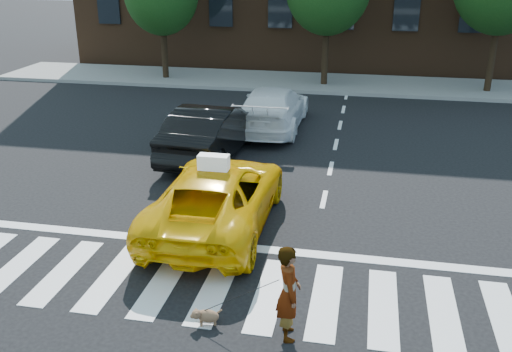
% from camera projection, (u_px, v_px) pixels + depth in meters
% --- Properties ---
extents(ground, '(120.00, 120.00, 0.00)m').
position_uv_depth(ground, '(215.00, 288.00, 10.39)').
color(ground, black).
rests_on(ground, ground).
extents(crosswalk, '(13.00, 2.40, 0.01)m').
position_uv_depth(crosswalk, '(215.00, 288.00, 10.39)').
color(crosswalk, silver).
rests_on(crosswalk, ground).
extents(stop_line, '(12.00, 0.30, 0.01)m').
position_uv_depth(stop_line, '(235.00, 247.00, 11.85)').
color(stop_line, silver).
rests_on(stop_line, ground).
extents(sidewalk_far, '(30.00, 4.00, 0.15)m').
position_uv_depth(sidewalk_far, '(314.00, 83.00, 26.33)').
color(sidewalk_far, slate).
rests_on(sidewalk_far, ground).
extents(taxi, '(2.37, 5.12, 1.42)m').
position_uv_depth(taxi, '(217.00, 196.00, 12.52)').
color(taxi, '#E9AC04').
rests_on(taxi, ground).
extents(black_sedan, '(2.05, 4.88, 1.57)m').
position_uv_depth(black_sedan, '(211.00, 131.00, 16.85)').
color(black_sedan, black).
rests_on(black_sedan, ground).
extents(white_suv, '(2.06, 5.03, 1.46)m').
position_uv_depth(white_suv, '(273.00, 108.00, 19.51)').
color(white_suv, white).
rests_on(white_suv, ground).
extents(woman, '(0.52, 0.66, 1.60)m').
position_uv_depth(woman, '(289.00, 293.00, 8.82)').
color(woman, '#999999').
rests_on(woman, ground).
extents(dog, '(0.51, 0.34, 0.30)m').
position_uv_depth(dog, '(205.00, 316.00, 9.32)').
color(dog, olive).
rests_on(dog, ground).
extents(taxi_sign, '(0.65, 0.28, 0.32)m').
position_uv_depth(taxi_sign, '(214.00, 162.00, 12.02)').
color(taxi_sign, white).
rests_on(taxi_sign, taxi).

